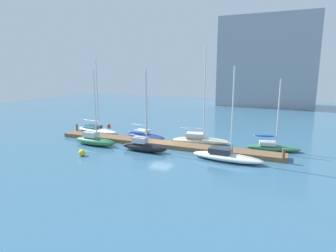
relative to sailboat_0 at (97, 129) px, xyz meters
name	(u,v)px	position (x,y,z in m)	size (l,w,h in m)	color
ground_plane	(161,146)	(11.64, -3.08, -0.45)	(120.00, 120.00, 0.00)	#386684
dock_pier	(161,144)	(11.64, -3.08, -0.21)	(27.45, 2.13, 0.46)	brown
dock_piling_near_end	(77,129)	(-1.68, -2.17, 0.26)	(0.28, 0.28, 1.41)	brown
dock_piling_far_end	(283,156)	(24.97, -3.99, 0.26)	(0.28, 0.28, 1.41)	brown
sailboat_0	(97,129)	(0.00, 0.00, 0.00)	(7.45, 3.03, 10.35)	white
sailboat_1	(94,140)	(4.29, -5.95, 0.21)	(5.70, 1.89, 8.73)	#2D7047
sailboat_2	(145,135)	(8.21, -0.67, 0.04)	(6.10, 2.76, 9.02)	navy
sailboat_3	(144,145)	(10.90, -5.93, 0.21)	(5.31, 1.49, 8.61)	black
sailboat_4	(200,139)	(15.54, -0.42, 0.12)	(7.10, 3.32, 11.47)	beige
sailboat_5	(226,156)	(19.88, -5.61, 0.07)	(7.10, 2.27, 9.06)	white
sailboat_6	(272,146)	(23.67, -0.01, 0.03)	(5.97, 2.60, 7.80)	#2D7047
mooring_buoy_red	(109,126)	(-0.37, 3.37, -0.16)	(0.56, 0.56, 0.56)	red
mooring_buoy_yellow	(82,153)	(5.91, -10.05, -0.11)	(0.67, 0.67, 0.67)	yellow
harbor_building_distant	(267,62)	(18.69, 43.76, 10.24)	(22.39, 12.52, 21.36)	#9399A3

